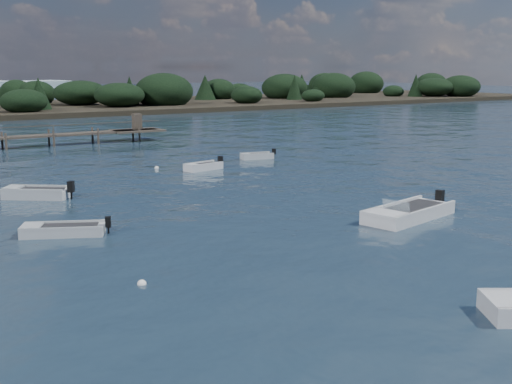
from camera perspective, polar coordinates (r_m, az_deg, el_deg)
ground at (r=76.66m, az=-16.68°, el=5.09°), size 400.00×400.00×0.00m
dinghy_mid_grey at (r=29.86m, az=-16.77°, el=-3.42°), size 3.85×2.77×0.98m
tender_far_grey_b at (r=52.17m, az=0.09°, el=3.11°), size 2.98×1.54×1.00m
tender_far_white at (r=46.69m, az=-4.69°, el=2.15°), size 3.27×1.68×1.10m
dinghy_mid_white_a at (r=32.49m, az=13.41°, el=-2.01°), size 5.96×3.16×1.37m
tender_far_grey at (r=38.58m, az=-18.91°, el=-0.26°), size 3.73×3.33×1.29m
buoy_c at (r=22.64m, az=-10.11°, el=-8.07°), size 0.32×0.32×0.32m
buoy_e at (r=47.87m, az=-8.83°, el=2.09°), size 0.32×0.32×0.32m
far_headland at (r=122.45m, az=-10.66°, el=8.35°), size 190.00×40.00×5.80m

